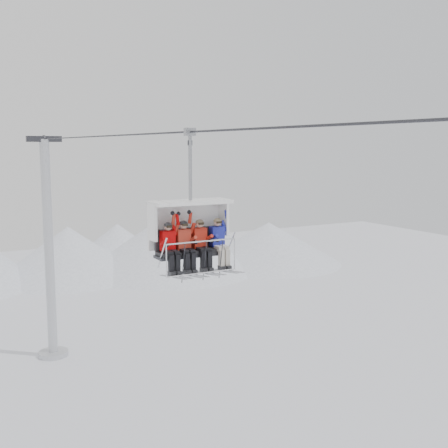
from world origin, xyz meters
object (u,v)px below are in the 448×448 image
skier_far_right (219,241)px  skier_center_left (185,244)px  chairlift_carrier (189,226)px  lift_tower_right (50,264)px  skier_center_right (201,243)px  skier_far_left (170,246)px

skier_far_right → skier_center_left: bearing=180.0°
skier_far_right → chairlift_carrier: bearing=159.4°
lift_tower_right → chairlift_carrier: (0.00, -19.92, 4.88)m
skier_center_left → skier_center_right: size_ratio=1.00×
lift_tower_right → skier_center_right: lift_tower_right is taller
chairlift_carrier → skier_center_right: size_ratio=2.36×
skier_center_left → skier_center_right: bearing=0.0°
skier_far_left → skier_center_right: bearing=0.2°
chairlift_carrier → skier_far_left: bearing=-157.4°
skier_center_right → skier_far_right: 0.57m
lift_tower_right → skier_center_right: 20.70m
lift_tower_right → skier_far_right: 20.71m
chairlift_carrier → skier_center_left: bearing=-131.6°
chairlift_carrier → skier_far_right: 0.98m
lift_tower_right → skier_center_left: size_ratio=7.99×
chairlift_carrier → skier_far_left: chairlift_carrier is taller
skier_center_right → skier_center_left: bearing=180.0°
chairlift_carrier → skier_far_right: bearing=-20.6°
skier_far_left → skier_center_right: size_ratio=1.00×
lift_tower_right → skier_far_right: lift_tower_right is taller
skier_center_left → lift_tower_right: bearing=89.2°
chairlift_carrier → skier_center_right: (0.23, -0.30, -0.46)m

